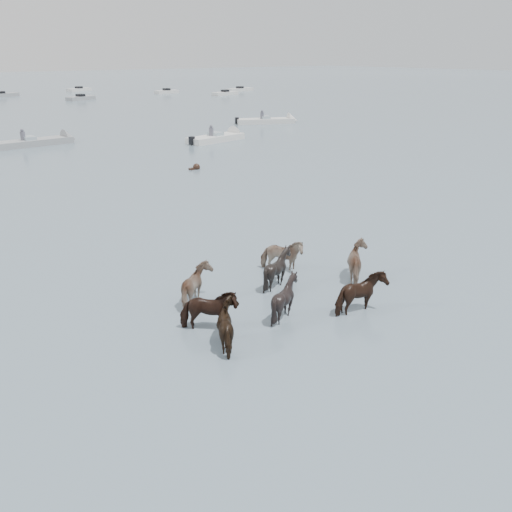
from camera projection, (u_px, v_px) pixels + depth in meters
ground at (296, 293)px, 15.46m from camera, size 400.00×400.00×0.00m
pony_herd at (280, 287)px, 14.73m from camera, size 6.98×4.69×1.28m
swimming_pony at (196, 168)px, 31.78m from camera, size 0.72×0.44×0.44m
motorboat_c at (41, 142)px, 40.10m from camera, size 6.93×2.05×1.92m
motorboat_d at (223, 137)px, 42.17m from camera, size 5.69×2.54×1.92m
motorboat_e at (273, 121)px, 52.32m from camera, size 6.25×4.06×1.92m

